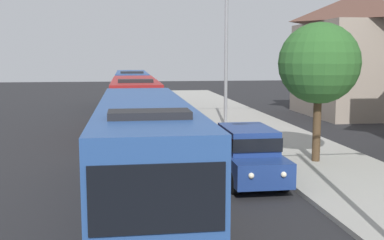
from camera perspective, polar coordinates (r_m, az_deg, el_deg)
The scene contains 7 objects.
bus_lead at distance 13.85m, azimuth -5.84°, elevation -3.42°, with size 2.58×12.05×3.21m.
bus_second_in_line at distance 27.28m, azimuth -6.94°, elevation 2.05°, with size 2.58×11.07×3.21m.
bus_middle at distance 40.17m, azimuth -7.30°, elevation 3.84°, with size 2.58×11.51×3.21m.
white_suv at distance 16.60m, azimuth 6.79°, elevation -3.89°, with size 1.86×4.59×1.90m.
streetlamp_mid at distance 28.09m, azimuth 4.16°, elevation 9.40°, with size 6.12×0.28×8.20m.
roadside_tree at distance 19.38m, azimuth 15.12°, elevation 6.60°, with size 3.21×3.21×5.55m.
house_distant_gabled at distance 36.97m, azimuth 19.70°, elevation 7.66°, with size 7.87×9.03×9.05m.
Camera 1 is at (-1.79, -3.35, 4.35)m, focal length 44.08 mm.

